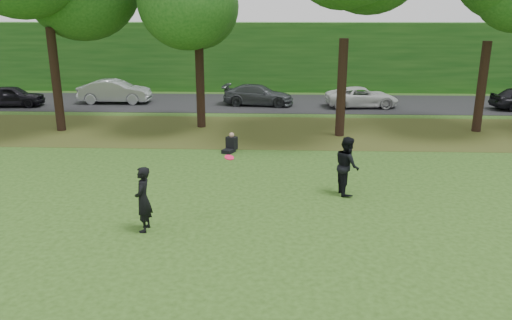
# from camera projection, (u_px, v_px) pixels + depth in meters

# --- Properties ---
(ground) EXTENTS (120.00, 120.00, 0.00)m
(ground) POSITION_uv_depth(u_px,v_px,m) (238.00, 250.00, 12.71)
(ground) COLOR #2B4916
(ground) RESTS_ON ground
(leaf_litter) EXTENTS (60.00, 7.00, 0.01)m
(leaf_litter) POSITION_uv_depth(u_px,v_px,m) (258.00, 131.00, 25.15)
(leaf_litter) COLOR #4B431A
(leaf_litter) RESTS_ON ground
(street) EXTENTS (70.00, 7.00, 0.02)m
(street) POSITION_uv_depth(u_px,v_px,m) (263.00, 103.00, 32.80)
(street) COLOR black
(street) RESTS_ON ground
(far_hedge) EXTENTS (70.00, 3.00, 5.00)m
(far_hedge) POSITION_uv_depth(u_px,v_px,m) (265.00, 56.00, 37.82)
(far_hedge) COLOR #194F16
(far_hedge) RESTS_ON ground
(player_left) EXTENTS (0.44, 0.67, 1.84)m
(player_left) POSITION_uv_depth(u_px,v_px,m) (143.00, 199.00, 13.58)
(player_left) COLOR black
(player_left) RESTS_ON ground
(player_right) EXTENTS (0.88, 1.05, 1.94)m
(player_right) POSITION_uv_depth(u_px,v_px,m) (347.00, 166.00, 16.36)
(player_right) COLOR black
(player_right) RESTS_ON ground
(parked_cars) EXTENTS (36.03, 3.36, 1.52)m
(parked_cars) POSITION_uv_depth(u_px,v_px,m) (257.00, 95.00, 31.54)
(parked_cars) COLOR black
(parked_cars) RESTS_ON street
(frisbee) EXTENTS (0.38, 0.37, 0.11)m
(frisbee) POSITION_uv_depth(u_px,v_px,m) (229.00, 157.00, 14.04)
(frisbee) COLOR #FF154E
(frisbee) RESTS_ON ground
(seated_person) EXTENTS (0.68, 0.83, 0.83)m
(seated_person) POSITION_uv_depth(u_px,v_px,m) (231.00, 145.00, 21.46)
(seated_person) COLOR black
(seated_person) RESTS_ON ground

